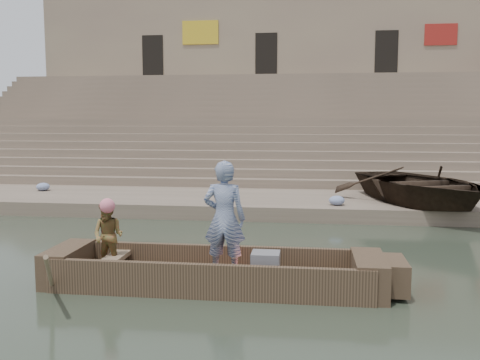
% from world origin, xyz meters
% --- Properties ---
extents(ground, '(120.00, 120.00, 0.00)m').
position_xyz_m(ground, '(0.00, 0.00, 0.00)').
color(ground, '#2B3527').
rests_on(ground, ground).
extents(lower_landing, '(32.00, 4.00, 0.40)m').
position_xyz_m(lower_landing, '(0.00, 8.00, 0.20)').
color(lower_landing, '#826F5C').
rests_on(lower_landing, ground).
extents(mid_landing, '(32.00, 3.00, 2.80)m').
position_xyz_m(mid_landing, '(0.00, 15.50, 1.40)').
color(mid_landing, '#826F5C').
rests_on(mid_landing, ground).
extents(upper_landing, '(32.00, 3.00, 5.20)m').
position_xyz_m(upper_landing, '(0.00, 22.50, 2.60)').
color(upper_landing, '#826F5C').
rests_on(upper_landing, ground).
extents(ghat_steps, '(32.00, 11.00, 5.20)m').
position_xyz_m(ghat_steps, '(0.00, 17.19, 1.80)').
color(ghat_steps, '#826F5C').
rests_on(ghat_steps, ground).
extents(building_wall, '(32.00, 5.07, 11.20)m').
position_xyz_m(building_wall, '(0.00, 26.50, 5.60)').
color(building_wall, gray).
rests_on(building_wall, ground).
extents(main_rowboat, '(5.00, 1.30, 0.22)m').
position_xyz_m(main_rowboat, '(-0.95, 0.33, 0.11)').
color(main_rowboat, brown).
rests_on(main_rowboat, ground).
extents(rowboat_trim, '(6.04, 2.63, 1.83)m').
position_xyz_m(rowboat_trim, '(-0.74, 0.33, 0.31)').
color(rowboat_trim, brown).
rests_on(rowboat_trim, ground).
extents(standing_man, '(0.72, 0.50, 1.91)m').
position_xyz_m(standing_man, '(-0.74, 0.29, 1.17)').
color(standing_man, navy).
rests_on(standing_man, main_rowboat).
extents(rowing_man, '(0.62, 0.52, 1.16)m').
position_xyz_m(rowing_man, '(-2.78, 0.41, 0.80)').
color(rowing_man, '#2B832F').
rests_on(rowing_man, main_rowboat).
extents(television, '(0.46, 0.42, 0.40)m').
position_xyz_m(television, '(-0.07, 0.33, 0.42)').
color(television, slate).
rests_on(television, main_rowboat).
extents(beached_rowboat, '(5.40, 6.20, 1.07)m').
position_xyz_m(beached_rowboat, '(3.77, 7.33, 0.94)').
color(beached_rowboat, '#2D2116').
rests_on(beached_rowboat, lower_landing).
extents(cloth_bundles, '(17.34, 2.21, 0.26)m').
position_xyz_m(cloth_bundles, '(0.62, 7.53, 0.53)').
color(cloth_bundles, '#3F5999').
rests_on(cloth_bundles, lower_landing).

